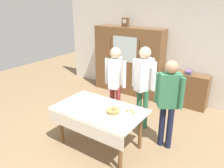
{
  "coord_description": "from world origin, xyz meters",
  "views": [
    {
      "loc": [
        2.17,
        -2.99,
        2.6
      ],
      "look_at": [
        0.0,
        0.2,
        1.12
      ],
      "focal_mm": 35.29,
      "sensor_mm": 36.0,
      "label": 1
    }
  ],
  "objects_px": {
    "tea_cup_near_right": "(125,122)",
    "person_by_cabinet": "(144,80)",
    "bread_basket": "(113,111)",
    "spoon_mid_right": "(74,101)",
    "person_behind_table_left": "(115,78)",
    "spoon_mid_left": "(83,103)",
    "book_stack": "(188,72)",
    "person_beside_shelf": "(169,97)",
    "spoon_far_right": "(101,104)",
    "wall_cabinet": "(128,61)",
    "pastry_plate": "(130,112)",
    "mantel_clock": "(125,22)",
    "tea_cup_far_left": "(120,105)",
    "tea_cup_mid_left": "(109,101)",
    "tea_cup_far_right": "(82,107)",
    "bookshelf_low": "(186,90)",
    "dining_table": "(98,115)"
  },
  "relations": [
    {
      "from": "tea_cup_far_left",
      "to": "spoon_mid_right",
      "type": "height_order",
      "value": "tea_cup_far_left"
    },
    {
      "from": "mantel_clock",
      "to": "book_stack",
      "type": "relative_size",
      "value": 1.1
    },
    {
      "from": "spoon_far_right",
      "to": "spoon_mid_left",
      "type": "distance_m",
      "value": 0.34
    },
    {
      "from": "wall_cabinet",
      "to": "tea_cup_far_left",
      "type": "height_order",
      "value": "wall_cabinet"
    },
    {
      "from": "tea_cup_far_right",
      "to": "person_by_cabinet",
      "type": "height_order",
      "value": "person_by_cabinet"
    },
    {
      "from": "pastry_plate",
      "to": "spoon_mid_left",
      "type": "distance_m",
      "value": 0.94
    },
    {
      "from": "tea_cup_far_right",
      "to": "spoon_mid_left",
      "type": "bearing_deg",
      "value": 123.77
    },
    {
      "from": "tea_cup_near_right",
      "to": "dining_table",
      "type": "bearing_deg",
      "value": 168.08
    },
    {
      "from": "tea_cup_near_right",
      "to": "person_beside_shelf",
      "type": "xyz_separation_m",
      "value": [
        0.39,
        0.83,
        0.22
      ]
    },
    {
      "from": "tea_cup_near_right",
      "to": "spoon_mid_left",
      "type": "relative_size",
      "value": 1.09
    },
    {
      "from": "bread_basket",
      "to": "person_behind_table_left",
      "type": "distance_m",
      "value": 1.07
    },
    {
      "from": "book_stack",
      "to": "tea_cup_far_left",
      "type": "relative_size",
      "value": 1.69
    },
    {
      "from": "bread_basket",
      "to": "spoon_mid_left",
      "type": "height_order",
      "value": "bread_basket"
    },
    {
      "from": "mantel_clock",
      "to": "spoon_mid_left",
      "type": "xyz_separation_m",
      "value": [
        0.64,
        -2.55,
        -1.25
      ]
    },
    {
      "from": "wall_cabinet",
      "to": "book_stack",
      "type": "xyz_separation_m",
      "value": [
        1.71,
        0.05,
        -0.04
      ]
    },
    {
      "from": "tea_cup_near_right",
      "to": "bookshelf_low",
      "type": "bearing_deg",
      "value": 86.26
    },
    {
      "from": "dining_table",
      "to": "book_stack",
      "type": "xyz_separation_m",
      "value": [
        0.81,
        2.64,
        0.25
      ]
    },
    {
      "from": "spoon_far_right",
      "to": "person_beside_shelf",
      "type": "height_order",
      "value": "person_beside_shelf"
    },
    {
      "from": "person_behind_table_left",
      "to": "spoon_mid_left",
      "type": "bearing_deg",
      "value": -97.52
    },
    {
      "from": "tea_cup_mid_left",
      "to": "tea_cup_far_left",
      "type": "height_order",
      "value": "same"
    },
    {
      "from": "mantel_clock",
      "to": "spoon_mid_left",
      "type": "height_order",
      "value": "mantel_clock"
    },
    {
      "from": "mantel_clock",
      "to": "bookshelf_low",
      "type": "distance_m",
      "value": 2.42
    },
    {
      "from": "book_stack",
      "to": "person_beside_shelf",
      "type": "bearing_deg",
      "value": -83.83
    },
    {
      "from": "tea_cup_far_left",
      "to": "bread_basket",
      "type": "xyz_separation_m",
      "value": [
        0.04,
        -0.27,
        0.01
      ]
    },
    {
      "from": "tea_cup_far_right",
      "to": "pastry_plate",
      "type": "height_order",
      "value": "tea_cup_far_right"
    },
    {
      "from": "wall_cabinet",
      "to": "bread_basket",
      "type": "distance_m",
      "value": 2.81
    },
    {
      "from": "dining_table",
      "to": "book_stack",
      "type": "height_order",
      "value": "book_stack"
    },
    {
      "from": "tea_cup_near_right",
      "to": "person_by_cabinet",
      "type": "xyz_separation_m",
      "value": [
        -0.28,
        1.19,
        0.28
      ]
    },
    {
      "from": "tea_cup_mid_left",
      "to": "spoon_mid_right",
      "type": "distance_m",
      "value": 0.68
    },
    {
      "from": "spoon_mid_left",
      "to": "person_by_cabinet",
      "type": "distance_m",
      "value": 1.3
    },
    {
      "from": "person_by_cabinet",
      "to": "person_behind_table_left",
      "type": "bearing_deg",
      "value": -168.99
    },
    {
      "from": "wall_cabinet",
      "to": "book_stack",
      "type": "distance_m",
      "value": 1.71
    },
    {
      "from": "bread_basket",
      "to": "spoon_mid_right",
      "type": "relative_size",
      "value": 2.02
    },
    {
      "from": "bookshelf_low",
      "to": "tea_cup_far_right",
      "type": "relative_size",
      "value": 8.15
    },
    {
      "from": "tea_cup_far_left",
      "to": "spoon_mid_left",
      "type": "distance_m",
      "value": 0.7
    },
    {
      "from": "pastry_plate",
      "to": "spoon_mid_left",
      "type": "relative_size",
      "value": 2.35
    },
    {
      "from": "mantel_clock",
      "to": "tea_cup_far_right",
      "type": "distance_m",
      "value": 3.08
    },
    {
      "from": "book_stack",
      "to": "tea_cup_far_left",
      "type": "bearing_deg",
      "value": -103.54
    },
    {
      "from": "bookshelf_low",
      "to": "bread_basket",
      "type": "xyz_separation_m",
      "value": [
        -0.52,
        -2.59,
        0.37
      ]
    },
    {
      "from": "book_stack",
      "to": "spoon_mid_left",
      "type": "xyz_separation_m",
      "value": [
        -1.19,
        -2.6,
        -0.14
      ]
    },
    {
      "from": "tea_cup_near_right",
      "to": "person_by_cabinet",
      "type": "height_order",
      "value": "person_by_cabinet"
    },
    {
      "from": "book_stack",
      "to": "spoon_mid_right",
      "type": "bearing_deg",
      "value": -118.1
    },
    {
      "from": "tea_cup_far_left",
      "to": "tea_cup_mid_left",
      "type": "bearing_deg",
      "value": 170.86
    },
    {
      "from": "tea_cup_mid_left",
      "to": "bread_basket",
      "type": "bearing_deg",
      "value": -46.22
    },
    {
      "from": "book_stack",
      "to": "tea_cup_near_right",
      "type": "xyz_separation_m",
      "value": [
        -0.18,
        -2.77,
        -0.11
      ]
    },
    {
      "from": "spoon_mid_right",
      "to": "book_stack",
      "type": "bearing_deg",
      "value": 61.9
    },
    {
      "from": "mantel_clock",
      "to": "spoon_mid_right",
      "type": "distance_m",
      "value": 2.89
    },
    {
      "from": "dining_table",
      "to": "person_beside_shelf",
      "type": "height_order",
      "value": "person_beside_shelf"
    },
    {
      "from": "wall_cabinet",
      "to": "pastry_plate",
      "type": "relative_size",
      "value": 7.34
    },
    {
      "from": "tea_cup_far_right",
      "to": "mantel_clock",
      "type": "bearing_deg",
      "value": 105.38
    }
  ]
}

